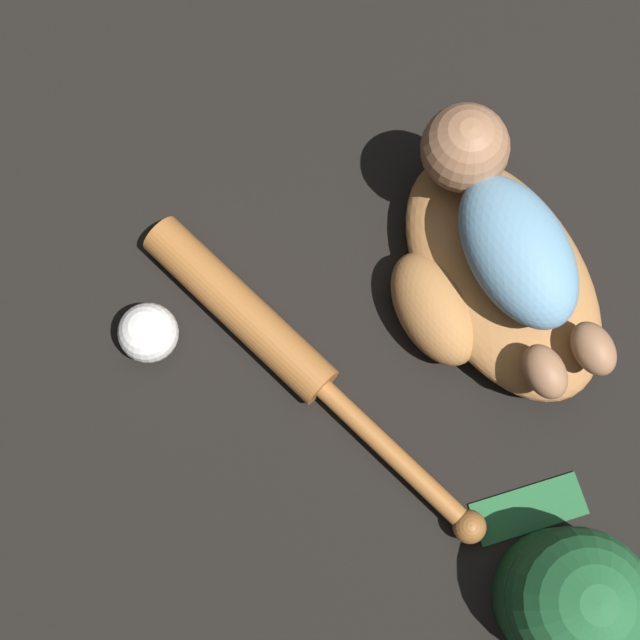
{
  "coord_description": "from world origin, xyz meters",
  "views": [
    {
      "loc": [
        -0.25,
        0.33,
        1.12
      ],
      "look_at": [
        -0.0,
        0.23,
        0.07
      ],
      "focal_mm": 50.0,
      "sensor_mm": 36.0,
      "label": 1
    }
  ],
  "objects_px": {
    "baby_figure": "(503,226)",
    "baseball": "(148,333)",
    "baseball_glove": "(491,281)",
    "baseball_cap": "(575,599)",
    "baseball_bat": "(272,340)"
  },
  "relations": [
    {
      "from": "baby_figure",
      "to": "baseball",
      "type": "distance_m",
      "value": 0.46
    },
    {
      "from": "baby_figure",
      "to": "baseball_bat",
      "type": "bearing_deg",
      "value": 90.87
    },
    {
      "from": "baseball_cap",
      "to": "baseball_glove",
      "type": "bearing_deg",
      "value": -10.58
    },
    {
      "from": "baby_figure",
      "to": "baseball_cap",
      "type": "relative_size",
      "value": 1.65
    },
    {
      "from": "baseball_bat",
      "to": "baseball",
      "type": "xyz_separation_m",
      "value": [
        0.06,
        0.14,
        0.01
      ]
    },
    {
      "from": "baseball_glove",
      "to": "baseball_cap",
      "type": "xyz_separation_m",
      "value": [
        -0.38,
        0.07,
        0.02
      ]
    },
    {
      "from": "baby_figure",
      "to": "baseball_bat",
      "type": "relative_size",
      "value": 0.71
    },
    {
      "from": "baby_figure",
      "to": "baseball",
      "type": "bearing_deg",
      "value": 82.46
    },
    {
      "from": "baseball_glove",
      "to": "baseball_cap",
      "type": "bearing_deg",
      "value": 169.42
    },
    {
      "from": "baseball_glove",
      "to": "baby_figure",
      "type": "xyz_separation_m",
      "value": [
        0.04,
        -0.01,
        0.09
      ]
    },
    {
      "from": "baseball_glove",
      "to": "baby_figure",
      "type": "relative_size",
      "value": 1.0
    },
    {
      "from": "baseball_glove",
      "to": "baseball_bat",
      "type": "xyz_separation_m",
      "value": [
        0.03,
        0.28,
        -0.02
      ]
    },
    {
      "from": "baseball_glove",
      "to": "baseball_bat",
      "type": "bearing_deg",
      "value": 83.53
    },
    {
      "from": "baby_figure",
      "to": "baseball_cap",
      "type": "xyz_separation_m",
      "value": [
        -0.42,
        0.09,
        -0.07
      ]
    },
    {
      "from": "baseball_glove",
      "to": "baseball_cap",
      "type": "height_order",
      "value": "baseball_cap"
    }
  ]
}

